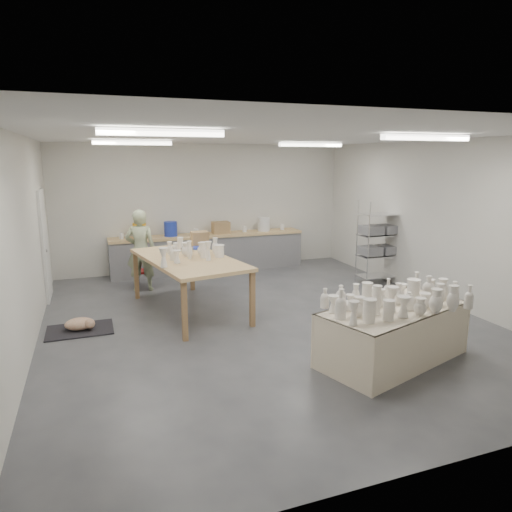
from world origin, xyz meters
name	(u,v)px	position (x,y,z in m)	size (l,w,h in m)	color
room	(256,197)	(-0.11, 0.08, 2.06)	(8.00, 8.02, 3.00)	#424449
back_counter	(209,251)	(-0.01, 3.68, 0.49)	(4.60, 0.60, 1.24)	tan
wire_shelf	(379,241)	(3.20, 1.40, 0.92)	(0.88, 0.48, 1.80)	silver
drying_table	(394,330)	(1.07, -2.02, 0.42)	(2.29, 1.62, 1.10)	olive
work_table	(190,258)	(-1.03, 0.98, 0.95)	(1.75, 2.79, 1.30)	tan
rug	(80,330)	(-2.90, 0.56, 0.01)	(1.00, 0.70, 0.02)	black
cat	(81,324)	(-2.88, 0.55, 0.12)	(0.53, 0.45, 0.19)	white
potter	(141,250)	(-1.71, 2.54, 0.83)	(0.61, 0.40, 1.67)	#9DAA84
red_stool	(141,272)	(-1.71, 2.81, 0.32)	(0.48, 0.48, 0.35)	#B21B19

